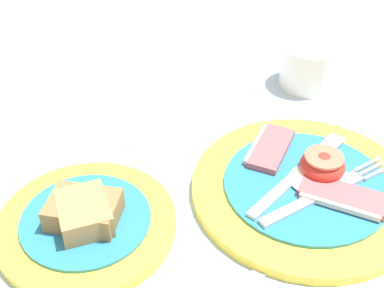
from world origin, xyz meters
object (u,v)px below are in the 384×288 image
at_px(sugar_cup, 310,64).
at_px(teaspoon_by_saucer, 127,161).
at_px(bread_plate, 86,221).
at_px(breakfast_plate, 307,186).

height_order(sugar_cup, teaspoon_by_saucer, sugar_cup).
height_order(bread_plate, sugar_cup, sugar_cup).
distance_m(breakfast_plate, teaspoon_by_saucer, 0.22).
height_order(breakfast_plate, teaspoon_by_saucer, breakfast_plate).
relative_size(bread_plate, teaspoon_by_saucer, 0.99).
height_order(breakfast_plate, sugar_cup, sugar_cup).
distance_m(sugar_cup, teaspoon_by_saucer, 0.31).
xyz_separation_m(breakfast_plate, sugar_cup, (0.06, 0.23, 0.02)).
xyz_separation_m(bread_plate, sugar_cup, (0.31, 0.26, 0.02)).
xyz_separation_m(breakfast_plate, bread_plate, (-0.25, -0.03, 0.00)).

